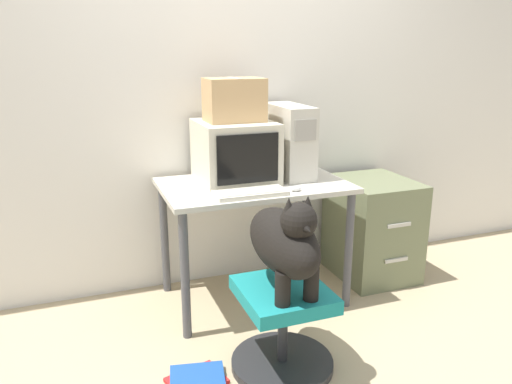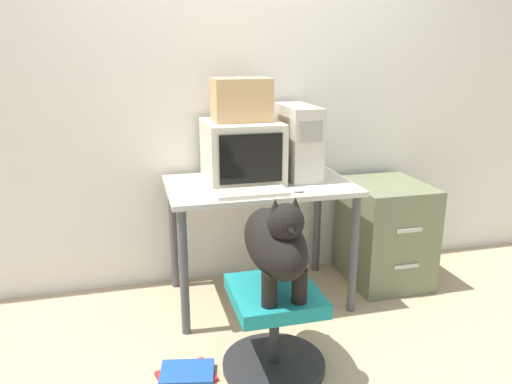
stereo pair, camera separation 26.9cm
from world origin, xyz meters
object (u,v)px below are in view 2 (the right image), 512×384
dog (276,242)px  cardboard_box (241,100)px  filing_cabinet (385,233)px  pc_tower (297,141)px  keyboard (252,193)px  crt_monitor (242,151)px  office_chair (274,327)px  book_stack_floor (187,374)px

dog → cardboard_box: bearing=87.6°
filing_cabinet → cardboard_box: size_ratio=2.04×
pc_tower → keyboard: pc_tower is taller
crt_monitor → keyboard: 0.38m
office_chair → filing_cabinet: bearing=37.4°
dog → pc_tower: bearing=65.2°
crt_monitor → pc_tower: size_ratio=1.02×
office_chair → dog: bearing=-90.0°
pc_tower → book_stack_floor: (-0.83, -0.81, -0.97)m
dog → book_stack_floor: dog is taller
keyboard → cardboard_box: size_ratio=1.20×
office_chair → keyboard: bearing=88.9°
crt_monitor → dog: size_ratio=0.80×
pc_tower → dog: 0.98m
dog → book_stack_floor: (-0.43, 0.04, -0.66)m
crt_monitor → dog: (-0.04, -0.85, -0.26)m
crt_monitor → pc_tower: bearing=0.2°
crt_monitor → filing_cabinet: size_ratio=0.69×
keyboard → pc_tower: bearing=42.0°
office_chair → book_stack_floor: (-0.43, 0.03, -0.21)m
crt_monitor → book_stack_floor: bearing=-120.3°
keyboard → filing_cabinet: bearing=15.9°
cardboard_box → book_stack_floor: bearing=-120.1°
office_chair → cardboard_box: bearing=87.6°
pc_tower → book_stack_floor: size_ratio=1.55×
pc_tower → office_chair: pc_tower is taller
crt_monitor → book_stack_floor: 1.32m
crt_monitor → keyboard: crt_monitor is taller
pc_tower → office_chair: size_ratio=0.90×
filing_cabinet → cardboard_box: cardboard_box is taller
pc_tower → filing_cabinet: (0.62, -0.06, -0.65)m
filing_cabinet → book_stack_floor: filing_cabinet is taller
dog → cardboard_box: (0.04, 0.85, 0.57)m
office_chair → dog: (0.00, -0.01, 0.46)m
dog → cardboard_box: size_ratio=1.75×
dog → filing_cabinet: dog is taller
pc_tower → keyboard: bearing=-138.0°
crt_monitor → filing_cabinet: bearing=-3.3°
keyboard → dog: 0.51m
keyboard → cardboard_box: (0.03, 0.35, 0.48)m
pc_tower → dog: bearing=-114.8°
office_chair → filing_cabinet: size_ratio=0.75×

